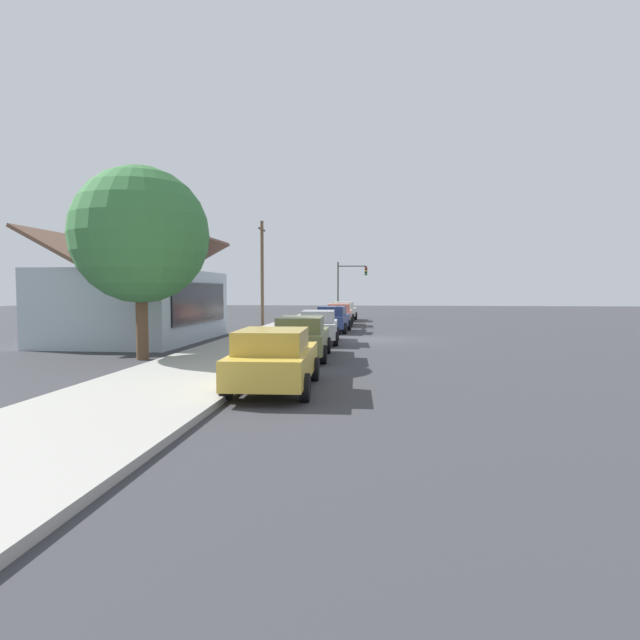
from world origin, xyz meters
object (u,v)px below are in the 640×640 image
object	(u,v)px
shade_tree	(140,236)
fire_hydrant_red	(307,325)
utility_pole_wooden	(262,271)
car_olive	(302,337)
car_silver	(319,326)
traffic_light_main	(349,280)
car_mustard	(274,359)
car_ivory	(343,311)
car_coral	(339,314)
car_navy	(333,319)

from	to	relation	value
shade_tree	fire_hydrant_red	size ratio (longest dim) A/B	9.94
shade_tree	utility_pole_wooden	world-z (taller)	utility_pole_wooden
car_olive	car_silver	bearing A→B (deg)	-2.62
car_silver	traffic_light_main	world-z (taller)	traffic_light_main
car_mustard	shade_tree	xyz separation A→B (m)	(5.27, 5.98, 3.75)
traffic_light_main	shade_tree	bearing A→B (deg)	168.56
shade_tree	car_ivory	bearing A→B (deg)	-12.97
car_olive	fire_hydrant_red	xyz separation A→B (m)	(11.54, 1.35, -0.32)
car_olive	car_coral	distance (m)	18.37
shade_tree	traffic_light_main	distance (m)	30.86
car_silver	car_ivory	size ratio (longest dim) A/B	0.99
utility_pole_wooden	car_navy	bearing A→B (deg)	-132.67
car_coral	shade_tree	bearing A→B (deg)	161.55
car_ivory	shade_tree	world-z (taller)	shade_tree
car_olive	shade_tree	xyz separation A→B (m)	(-0.98, 5.80, 3.74)
car_silver	car_coral	xyz separation A→B (m)	(12.55, -0.14, -0.00)
car_ivory	car_olive	bearing A→B (deg)	-177.33
car_mustard	utility_pole_wooden	size ratio (longest dim) A/B	0.62
car_silver	car_ivory	distance (m)	18.60
car_mustard	traffic_light_main	xyz separation A→B (m)	(35.50, -0.13, 2.68)
car_navy	traffic_light_main	size ratio (longest dim) A/B	0.87
shade_tree	utility_pole_wooden	size ratio (longest dim) A/B	0.94
car_olive	car_coral	bearing A→B (deg)	-2.97
car_mustard	shade_tree	world-z (taller)	shade_tree
car_ivory	car_silver	bearing A→B (deg)	-177.33
car_mustard	car_coral	xyz separation A→B (m)	(24.63, 0.04, -0.00)
car_silver	utility_pole_wooden	world-z (taller)	utility_pole_wooden
car_olive	car_coral	size ratio (longest dim) A/B	1.07
car_ivory	car_coral	bearing A→B (deg)	-176.27
car_ivory	fire_hydrant_red	distance (m)	12.96
car_mustard	shade_tree	size ratio (longest dim) A/B	0.65
shade_tree	car_navy	bearing A→B (deg)	-24.14
car_navy	traffic_light_main	distance (m)	17.10
car_silver	car_navy	xyz separation A→B (m)	(6.54, -0.16, -0.00)
traffic_light_main	utility_pole_wooden	size ratio (longest dim) A/B	0.69
car_silver	utility_pole_wooden	size ratio (longest dim) A/B	0.66
car_mustard	traffic_light_main	distance (m)	35.60
car_mustard	fire_hydrant_red	bearing A→B (deg)	2.88
car_silver	car_ivory	bearing A→B (deg)	-3.34
car_mustard	traffic_light_main	world-z (taller)	traffic_light_main
car_silver	car_ivory	xyz separation A→B (m)	(18.60, -0.04, 0.00)
utility_pole_wooden	car_coral	bearing A→B (deg)	-80.39
car_mustard	car_navy	bearing A→B (deg)	-2.01
car_olive	car_coral	xyz separation A→B (m)	(18.37, -0.15, -0.00)
car_navy	utility_pole_wooden	bearing A→B (deg)	49.86
traffic_light_main	fire_hydrant_red	size ratio (longest dim) A/B	7.32
car_coral	utility_pole_wooden	distance (m)	6.38
car_coral	fire_hydrant_red	bearing A→B (deg)	166.31
car_coral	fire_hydrant_red	xyz separation A→B (m)	(-6.84, 1.49, -0.32)
car_mustard	car_olive	bearing A→B (deg)	-0.36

